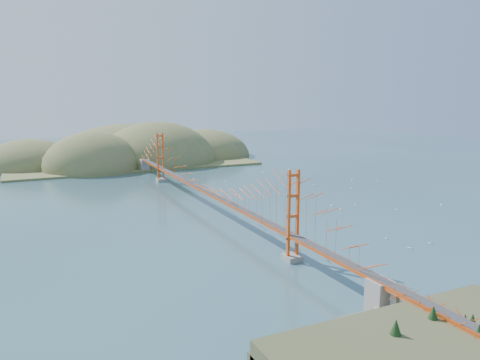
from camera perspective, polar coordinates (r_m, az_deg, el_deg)
name	(u,v)px	position (r m, az deg, el deg)	size (l,w,h in m)	color
ground	(206,209)	(86.59, -4.14, -3.49)	(320.00, 320.00, 0.00)	#2E4F5C
bridge	(205,171)	(85.34, -4.24, 1.11)	(2.20, 94.40, 12.00)	gray
approach_viaduct	(429,313)	(44.22, 22.01, -14.84)	(1.40, 12.00, 3.38)	#C64516
promontory	(398,322)	(47.36, 18.66, -16.12)	(9.00, 6.00, 0.24)	#59544C
fort	(396,313)	(47.82, 18.46, -15.11)	(3.70, 2.30, 1.75)	brown
far_headlands	(134,160)	(151.90, -12.79, 2.34)	(84.00, 58.00, 25.00)	olive
sailboat_12	(225,182)	(111.84, -1.80, -0.19)	(0.63, 0.54, 0.72)	white
sailboat_2	(340,210)	(86.96, 12.14, -3.55)	(0.52, 0.45, 0.60)	white
sailboat_14	(313,184)	(109.58, 8.94, -0.53)	(0.70, 0.70, 0.74)	white
sailboat_6	(430,243)	(71.92, 22.14, -7.07)	(0.55, 0.55, 0.61)	white
sailboat_0	(331,205)	(90.20, 11.07, -2.99)	(0.62, 0.66, 0.74)	white
sailboat_4	(296,182)	(112.34, 6.81, -0.21)	(0.65, 0.65, 0.67)	white
sailboat_10	(410,247)	(68.67, 19.98, -7.74)	(0.67, 0.67, 0.71)	white
sailboat_17	(352,180)	(116.97, 13.51, -0.01)	(0.57, 0.52, 0.64)	white
sailboat_9	(351,188)	(107.43, 13.39, -0.92)	(0.55, 0.57, 0.64)	white
sailboat_5	(397,209)	(89.95, 18.55, -3.40)	(0.55, 0.55, 0.60)	white
sailboat_15	(263,172)	(126.25, 2.78, 1.04)	(0.53, 0.64, 0.75)	white
sailboat_13	(441,205)	(96.64, 23.33, -2.76)	(0.67, 0.67, 0.71)	white
sailboat_7	(288,170)	(129.76, 5.90, 1.25)	(0.62, 0.54, 0.71)	white
sailboat_8	(300,178)	(117.41, 7.28, 0.24)	(0.58, 0.58, 0.61)	white
sailboat_11	(377,181)	(117.24, 16.39, -0.12)	(0.55, 0.55, 0.61)	white
sailboat_3	(193,179)	(115.89, -5.70, 0.14)	(0.56, 0.47, 0.64)	white
sailboat_1	(355,205)	(91.30, 13.89, -2.94)	(0.61, 0.61, 0.69)	white
sailboat_extra_0	(244,209)	(85.65, 0.50, -3.52)	(0.60, 0.60, 0.64)	white
sailboat_extra_1	(386,238)	(71.91, 17.39, -6.77)	(0.62, 0.62, 0.65)	white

